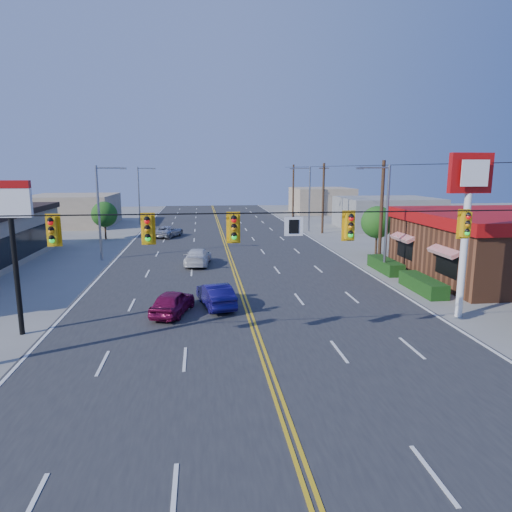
{
  "coord_description": "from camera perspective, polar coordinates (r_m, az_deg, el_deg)",
  "views": [
    {
      "loc": [
        -2.47,
        -17.72,
        7.7
      ],
      "look_at": [
        1.0,
        10.84,
        2.2
      ],
      "focal_mm": 32.0,
      "sensor_mm": 36.0,
      "label": 1
    }
  ],
  "objects": [
    {
      "name": "streetlight_sw",
      "position": [
        40.71,
        -18.81,
        5.76
      ],
      "size": [
        2.55,
        0.25,
        8.0
      ],
      "color": "gray",
      "rests_on": "ground"
    },
    {
      "name": "car_white",
      "position": [
        37.17,
        -7.28,
        -0.18
      ],
      "size": [
        2.4,
        4.77,
        1.33
      ],
      "primitive_type": "imported",
      "rotation": [
        0.0,
        0.0,
        3.02
      ],
      "color": "silver",
      "rests_on": "ground"
    },
    {
      "name": "road",
      "position": [
        38.57,
        -3.12,
        -0.66
      ],
      "size": [
        20.0,
        120.0,
        0.06
      ],
      "primitive_type": "cube",
      "color": "#2D2D30",
      "rests_on": "ground"
    },
    {
      "name": "streetlight_nw",
      "position": [
        66.32,
        -14.27,
        7.74
      ],
      "size": [
        2.55,
        0.25,
        8.0
      ],
      "color": "gray",
      "rests_on": "ground"
    },
    {
      "name": "car_magenta",
      "position": [
        24.88,
        -10.38,
        -5.82
      ],
      "size": [
        2.54,
        4.1,
        1.3
      ],
      "primitive_type": "imported",
      "rotation": [
        0.0,
        0.0,
        2.86
      ],
      "color": "maroon",
      "rests_on": "ground"
    },
    {
      "name": "bld_east_mid",
      "position": [
        62.95,
        16.04,
        5.21
      ],
      "size": [
        12.0,
        10.0,
        4.0
      ],
      "primitive_type": "cube",
      "color": "gray",
      "rests_on": "ground"
    },
    {
      "name": "tree_west",
      "position": [
        53.01,
        -18.43,
        4.96
      ],
      "size": [
        2.8,
        2.8,
        4.2
      ],
      "color": "#47301E",
      "rests_on": "ground"
    },
    {
      "name": "pizza_hut_sign",
      "position": [
        23.47,
        -28.25,
        3.38
      ],
      "size": [
        1.9,
        0.3,
        6.85
      ],
      "color": "black",
      "rests_on": "ground"
    },
    {
      "name": "bld_east_far",
      "position": [
        82.75,
        8.18,
        6.9
      ],
      "size": [
        10.0,
        10.0,
        4.4
      ],
      "primitive_type": "cube",
      "color": "tan",
      "rests_on": "ground"
    },
    {
      "name": "bld_west_far",
      "position": [
        68.25,
        -21.89,
        5.34
      ],
      "size": [
        11.0,
        12.0,
        4.2
      ],
      "primitive_type": "cube",
      "color": "tan",
      "rests_on": "ground"
    },
    {
      "name": "streetlight_ne",
      "position": [
        57.37,
        6.51,
        7.57
      ],
      "size": [
        2.55,
        0.25,
        8.0
      ],
      "color": "gray",
      "rests_on": "ground"
    },
    {
      "name": "utility_pole_near",
      "position": [
        38.78,
        15.4,
        5.26
      ],
      "size": [
        0.28,
        0.28,
        8.4
      ],
      "primitive_type": "cylinder",
      "color": "#47301E",
      "rests_on": "ground"
    },
    {
      "name": "car_silver",
      "position": [
        53.06,
        -10.92,
        2.97
      ],
      "size": [
        3.73,
        5.03,
        1.27
      ],
      "primitive_type": "imported",
      "rotation": [
        0.0,
        0.0,
        2.74
      ],
      "color": "#B2B2B8",
      "rests_on": "ground"
    },
    {
      "name": "kfc_pylon",
      "position": [
        25.61,
        24.97,
        6.11
      ],
      "size": [
        2.2,
        0.36,
        8.5
      ],
      "color": "white",
      "rests_on": "ground"
    },
    {
      "name": "signal_span",
      "position": [
        18.1,
        0.61,
        1.87
      ],
      "size": [
        24.32,
        0.34,
        9.0
      ],
      "color": "#47301E",
      "rests_on": "ground"
    },
    {
      "name": "car_blue",
      "position": [
        25.88,
        -5.05,
        -4.99
      ],
      "size": [
        2.25,
        4.26,
        1.33
      ],
      "primitive_type": "imported",
      "rotation": [
        0.0,
        0.0,
        3.36
      ],
      "color": "#140E56",
      "rests_on": "ground"
    },
    {
      "name": "streetlight_se",
      "position": [
        34.53,
        15.76,
        5.12
      ],
      "size": [
        2.55,
        0.25,
        8.0
      ],
      "color": "gray",
      "rests_on": "ground"
    },
    {
      "name": "tree_kfc_rear",
      "position": [
        43.08,
        14.92,
        4.1
      ],
      "size": [
        2.94,
        2.94,
        4.41
      ],
      "color": "#47301E",
      "rests_on": "ground"
    },
    {
      "name": "ground",
      "position": [
        19.48,
        0.94,
        -12.46
      ],
      "size": [
        160.0,
        160.0,
        0.0
      ],
      "primitive_type": "plane",
      "color": "gray",
      "rests_on": "ground"
    },
    {
      "name": "utility_pole_mid",
      "position": [
        55.8,
        8.39,
        7.11
      ],
      "size": [
        0.28,
        0.28,
        8.4
      ],
      "primitive_type": "cylinder",
      "color": "#47301E",
      "rests_on": "ground"
    },
    {
      "name": "utility_pole_far",
      "position": [
        73.29,
        4.67,
        8.05
      ],
      "size": [
        0.28,
        0.28,
        8.4
      ],
      "primitive_type": "cylinder",
      "color": "#47301E",
      "rests_on": "ground"
    }
  ]
}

